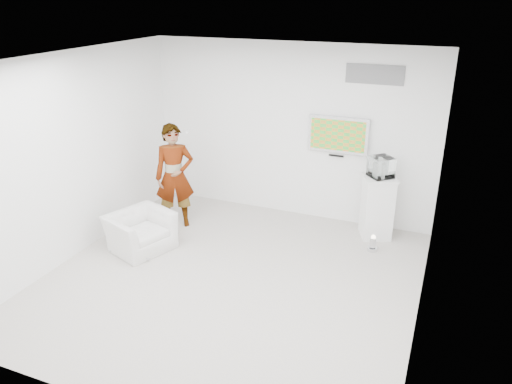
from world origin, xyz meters
TOP-DOWN VIEW (x-y plane):
  - room at (0.00, 0.00)m, footprint 5.01×5.01m
  - tv at (0.85, 2.45)m, footprint 1.00×0.08m
  - logo_decal at (1.35, 2.49)m, footprint 0.90×0.02m
  - person at (-1.59, 1.27)m, footprint 0.77×0.70m
  - armchair at (-1.67, 0.30)m, footprint 1.06×1.13m
  - pedestal at (1.63, 2.12)m, footprint 0.65×0.65m
  - floor_uplight at (1.69, 1.60)m, footprint 0.18×0.18m
  - vitrine at (1.63, 2.12)m, footprint 0.46×0.46m
  - console at (1.63, 2.12)m, footprint 0.12×0.18m
  - wii_remote at (-1.46, 1.53)m, footprint 0.08×0.13m

SIDE VIEW (x-z plane):
  - floor_uplight at x=1.69m, z-range 0.00..0.25m
  - armchair at x=-1.67m, z-range 0.00..0.59m
  - pedestal at x=1.63m, z-range 0.00..1.03m
  - person at x=-1.59m, z-range 0.00..1.77m
  - console at x=1.63m, z-range 1.03..1.27m
  - vitrine at x=1.63m, z-range 1.03..1.36m
  - room at x=0.00m, z-range 0.00..3.00m
  - tv at x=0.85m, z-range 1.25..1.85m
  - wii_remote at x=-1.46m, z-range 1.58..1.61m
  - logo_decal at x=1.35m, z-range 2.40..2.70m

